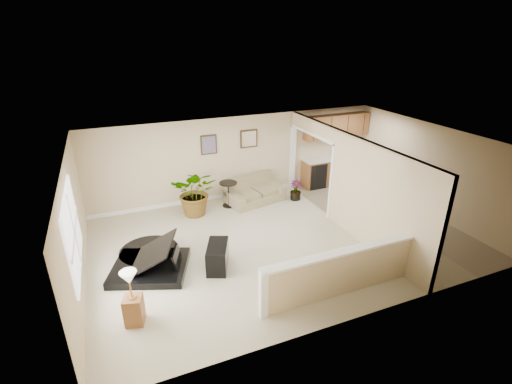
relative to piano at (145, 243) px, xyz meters
name	(u,v)px	position (x,y,z in m)	size (l,w,h in m)	color
floor	(282,239)	(3.25, -0.05, -0.62)	(9.00, 9.00, 0.00)	#C3B998
back_wall	(239,157)	(3.25, 2.95, 0.63)	(9.00, 0.04, 2.50)	#CFB88D
front_wall	(362,260)	(3.25, -3.05, 0.63)	(9.00, 0.04, 2.50)	#CFB88D
left_wall	(74,229)	(-1.25, -0.05, 0.63)	(0.04, 6.00, 2.50)	#CFB88D
right_wall	(428,169)	(7.75, -0.05, 0.63)	(0.04, 6.00, 2.50)	#CFB88D
ceiling	(285,142)	(3.25, -0.05, 1.88)	(9.00, 6.00, 0.04)	beige
kitchen_vinyl	(383,217)	(6.40, -0.05, -0.61)	(2.70, 6.00, 0.01)	gray
interior_partition	(341,180)	(5.05, 0.21, 0.60)	(0.18, 5.99, 2.50)	#CFB88D
pony_half_wall	(338,272)	(3.32, -2.35, -0.10)	(3.42, 0.22, 1.00)	#CFB88D
left_window	(72,232)	(-1.24, -0.55, 0.83)	(0.05, 2.15, 1.45)	white
wall_art_left	(209,145)	(2.30, 2.92, 1.13)	(0.48, 0.04, 0.58)	#3B2815
wall_mirror	(249,139)	(3.55, 2.92, 1.18)	(0.55, 0.04, 0.55)	#3B2815
kitchen_cabinets	(332,159)	(6.44, 2.68, 0.25)	(2.36, 0.65, 2.33)	brown
piano	(145,243)	(0.00, 0.00, 0.00)	(2.18, 2.15, 1.47)	black
piano_bench	(218,256)	(1.43, -0.58, -0.34)	(0.42, 0.83, 0.55)	black
loveseat	(254,189)	(3.50, 2.36, -0.25)	(1.89, 1.31, 0.97)	tan
accent_table	(228,191)	(2.65, 2.30, -0.13)	(0.52, 0.52, 0.75)	black
palm_plant	(196,192)	(1.65, 2.13, 0.06)	(1.56, 1.48, 1.37)	black
small_plant	(296,191)	(4.70, 1.96, -0.35)	(0.41, 0.41, 0.61)	black
lamp_stand	(133,302)	(-0.42, -1.63, -0.16)	(0.39, 0.39, 1.08)	brown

